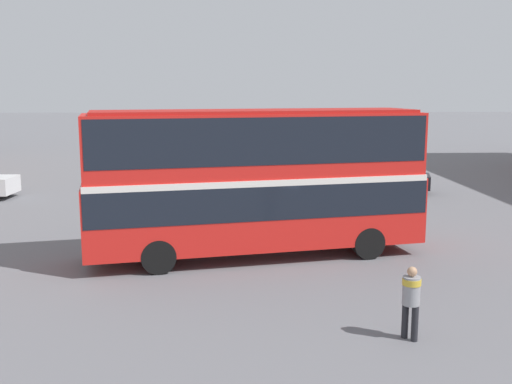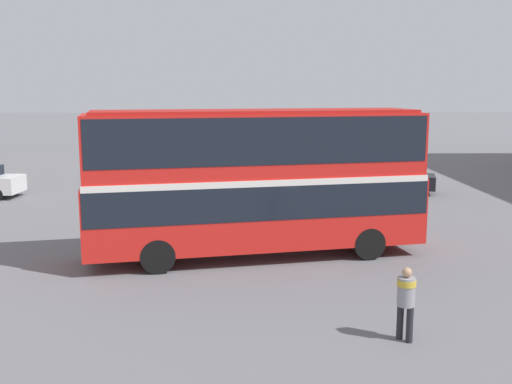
{
  "view_description": "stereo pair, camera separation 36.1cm",
  "coord_description": "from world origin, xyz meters",
  "px_view_note": "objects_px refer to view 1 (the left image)",
  "views": [
    {
      "loc": [
        -0.91,
        -19.02,
        5.42
      ],
      "look_at": [
        -0.02,
        -0.11,
        2.14
      ],
      "focal_mm": 42.0,
      "sensor_mm": 36.0,
      "label": 1
    },
    {
      "loc": [
        -0.55,
        -19.03,
        5.42
      ],
      "look_at": [
        -0.02,
        -0.11,
        2.14
      ],
      "focal_mm": 42.0,
      "sensor_mm": 36.0,
      "label": 2
    }
  ],
  "objects_px": {
    "double_decker_bus": "(256,174)",
    "pedestrian_foreground": "(411,295)",
    "parked_car_kerb_far": "(383,178)",
    "parked_car_kerb_near": "(161,166)"
  },
  "relations": [
    {
      "from": "double_decker_bus",
      "to": "pedestrian_foreground",
      "type": "xyz_separation_m",
      "value": [
        3.05,
        -6.71,
        -1.72
      ]
    },
    {
      "from": "double_decker_bus",
      "to": "pedestrian_foreground",
      "type": "height_order",
      "value": "double_decker_bus"
    },
    {
      "from": "double_decker_bus",
      "to": "parked_car_kerb_far",
      "type": "height_order",
      "value": "double_decker_bus"
    },
    {
      "from": "parked_car_kerb_near",
      "to": "parked_car_kerb_far",
      "type": "distance_m",
      "value": 13.39
    },
    {
      "from": "pedestrian_foreground",
      "to": "parked_car_kerb_near",
      "type": "relative_size",
      "value": 0.39
    },
    {
      "from": "pedestrian_foreground",
      "to": "parked_car_kerb_far",
      "type": "bearing_deg",
      "value": -141.61
    },
    {
      "from": "double_decker_bus",
      "to": "parked_car_kerb_far",
      "type": "distance_m",
      "value": 14.28
    },
    {
      "from": "double_decker_bus",
      "to": "parked_car_kerb_far",
      "type": "xyz_separation_m",
      "value": [
        7.33,
        12.09,
        -1.99
      ]
    },
    {
      "from": "double_decker_bus",
      "to": "parked_car_kerb_near",
      "type": "distance_m",
      "value": 18.17
    },
    {
      "from": "parked_car_kerb_near",
      "to": "parked_car_kerb_far",
      "type": "relative_size",
      "value": 0.86
    }
  ]
}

